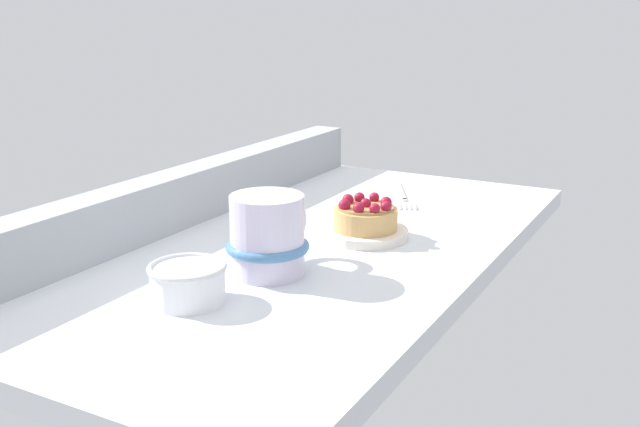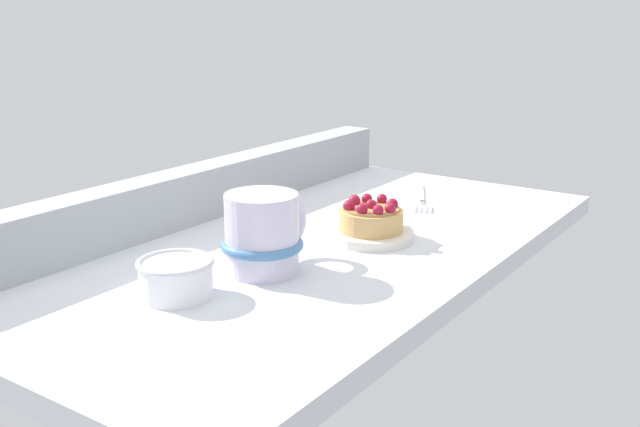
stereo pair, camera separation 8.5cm
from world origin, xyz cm
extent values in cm
cube|color=silver|center=(0.00, 0.00, -1.26)|extent=(83.49, 43.24, 2.52)
cube|color=#9EA3A8|center=(0.00, 19.17, 3.48)|extent=(81.82, 4.91, 6.95)
cylinder|color=silver|center=(4.91, -5.15, 0.58)|extent=(10.65, 10.65, 1.16)
cylinder|color=silver|center=(4.91, -5.15, 0.29)|extent=(5.86, 5.86, 0.58)
cylinder|color=tan|center=(4.91, -5.15, 2.47)|extent=(7.94, 7.94, 2.62)
cylinder|color=#AB854F|center=(4.91, -5.15, 3.92)|extent=(6.98, 6.98, 0.30)
sphere|color=maroon|center=(4.91, -5.15, 4.41)|extent=(1.34, 1.34, 1.34)
sphere|color=maroon|center=(7.86, -4.97, 4.50)|extent=(1.30, 1.30, 1.30)
sphere|color=maroon|center=(6.82, -3.38, 4.50)|extent=(1.36, 1.36, 1.36)
sphere|color=maroon|center=(5.30, -2.51, 4.46)|extent=(1.49, 1.49, 1.49)
sphere|color=maroon|center=(2.77, -3.32, 4.48)|extent=(1.50, 1.50, 1.50)
sphere|color=maroon|center=(2.29, -5.44, 4.48)|extent=(1.39, 1.39, 1.39)
sphere|color=maroon|center=(3.03, -7.24, 4.50)|extent=(1.32, 1.32, 1.32)
sphere|color=maroon|center=(4.48, -8.06, 4.50)|extent=(1.39, 1.39, 1.39)
sphere|color=maroon|center=(6.84, -7.04, 4.36)|extent=(1.44, 1.44, 1.44)
cylinder|color=silver|center=(-11.65, -1.40, 4.36)|extent=(7.93, 7.93, 8.72)
torus|color=#4C7FB2|center=(-11.65, -1.40, 3.09)|extent=(9.02, 9.02, 1.05)
torus|color=silver|center=(-6.83, -1.40, 4.36)|extent=(6.02, 1.13, 6.02)
cube|color=silver|center=(28.64, -0.07, 0.30)|extent=(9.87, 5.73, 0.60)
cube|color=silver|center=(23.87, -2.63, 0.30)|extent=(1.32, 1.06, 0.60)
cube|color=silver|center=(20.27, -3.31, 0.30)|extent=(3.20, 1.86, 0.60)
cube|color=silver|center=(20.62, -3.96, 0.30)|extent=(3.20, 1.86, 0.60)
cube|color=silver|center=(20.96, -4.60, 0.30)|extent=(3.20, 1.86, 0.60)
cube|color=silver|center=(21.31, -5.25, 0.30)|extent=(3.20, 1.86, 0.60)
cylinder|color=white|center=(-22.09, 1.13, 1.80)|extent=(7.26, 7.26, 3.59)
torus|color=silver|center=(-22.09, 1.13, 3.59)|extent=(7.72, 7.72, 0.60)
camera|label=1|loc=(-75.13, -42.57, 28.13)|focal=41.71mm
camera|label=2|loc=(-70.67, -49.79, 28.13)|focal=41.71mm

